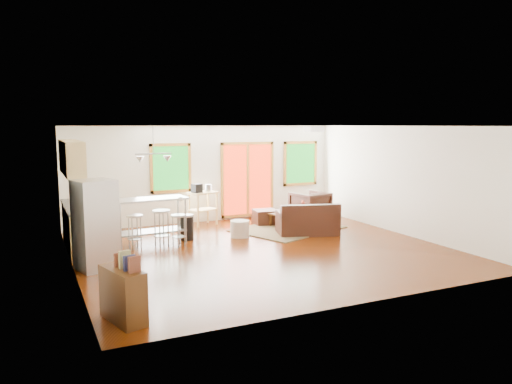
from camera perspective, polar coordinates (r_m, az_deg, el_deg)
name	(u,v)px	position (r m, az deg, el deg)	size (l,w,h in m)	color
floor	(262,250)	(10.62, 0.68, -6.68)	(7.50, 7.00, 0.02)	#3D1502
ceiling	(262,126)	(10.29, 0.71, 7.60)	(7.50, 7.00, 0.02)	white
back_wall	(206,174)	(13.60, -5.68, 2.06)	(7.50, 0.02, 2.60)	white
left_wall	(70,200)	(9.40, -20.47, -0.91)	(0.02, 7.00, 2.60)	white
right_wall	(404,181)	(12.45, 16.52, 1.26)	(0.02, 7.00, 2.60)	white
front_wall	(366,217)	(7.40, 12.49, -2.83)	(7.50, 0.02, 2.60)	white
window_left	(171,168)	(13.24, -9.72, 2.71)	(1.10, 0.05, 1.30)	#135516
french_doors	(248,179)	(14.01, -0.96, 1.44)	(1.60, 0.05, 2.10)	#B0240D
window_right	(300,163)	(14.74, 5.10, 3.29)	(1.10, 0.05, 1.30)	#135516
rug	(288,229)	(12.70, 3.71, -4.20)	(2.50, 1.92, 0.02)	#48643F
loveseat	(308,222)	(12.11, 5.92, -3.41)	(1.60, 1.18, 0.76)	black
coffee_table	(286,214)	(13.06, 3.48, -2.54)	(1.01, 0.77, 0.36)	#3D210C
armchair	(310,205)	(13.76, 6.17, -1.47)	(0.87, 0.81, 0.89)	black
ottoman	(265,217)	(13.25, 1.05, -2.88)	(0.58, 0.58, 0.39)	black
pouf	(240,229)	(11.78, -1.86, -4.22)	(0.44, 0.44, 0.39)	beige
vase	(303,208)	(12.84, 5.40, -1.82)	(0.19, 0.20, 0.30)	silver
book	(308,204)	(13.24, 5.95, -1.32)	(0.24, 0.03, 0.32)	brown
cabinets	(78,206)	(11.16, -19.67, -1.52)	(0.64, 2.24, 2.30)	#DBB66B
refrigerator	(96,225)	(9.53, -17.83, -3.59)	(0.81, 0.80, 1.65)	#B7BABC
island	(151,212)	(11.31, -11.96, -2.28)	(1.64, 0.74, 1.02)	#B7BABC
cup	(181,199)	(11.12, -8.60, -0.78)	(0.11, 0.09, 0.11)	white
bar_stool_a	(135,224)	(10.87, -13.71, -3.55)	(0.41, 0.41, 0.74)	#B7BABC
bar_stool_b	(161,220)	(10.97, -10.76, -3.11)	(0.47, 0.47, 0.80)	#B7BABC
bar_stool_c	(179,223)	(10.95, -8.84, -3.50)	(0.43, 0.43, 0.70)	#B7BABC
trash_can	(187,227)	(11.59, -7.91, -3.98)	(0.39, 0.39, 0.58)	black
kitchen_cart	(202,197)	(13.09, -6.18, -0.54)	(0.84, 0.68, 1.11)	#DBB66B
bookshelf	(123,294)	(7.05, -14.95, -11.19)	(0.53, 0.87, 0.96)	#3D210C
ceiling_flush	(314,129)	(11.58, 6.63, 7.17)	(0.35, 0.35, 0.12)	white
pendant_light	(154,158)	(11.10, -11.61, 3.77)	(0.80, 0.18, 0.79)	gray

